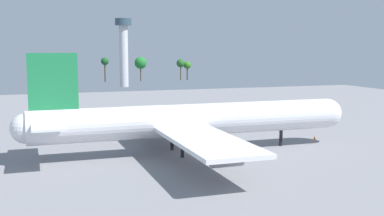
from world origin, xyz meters
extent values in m
plane|color=gray|center=(0.00, 0.00, 0.00)|extent=(269.54, 269.54, 0.00)
cylinder|color=silver|center=(0.00, 0.00, 6.47)|extent=(61.67, 6.25, 6.25)
sphere|color=silver|center=(30.83, 0.00, 6.47)|extent=(6.12, 6.12, 6.12)
sphere|color=silver|center=(-30.83, 0.00, 6.47)|extent=(5.31, 5.31, 5.31)
cube|color=#1E7F47|center=(-25.90, 0.00, 14.59)|extent=(8.63, 0.50, 10.00)
cube|color=silver|center=(-27.13, -4.99, 7.40)|extent=(5.55, 9.37, 0.36)
cube|color=silver|center=(-27.13, 4.99, 7.40)|extent=(5.55, 9.37, 0.36)
cube|color=silver|center=(-3.08, -16.04, 5.53)|extent=(10.48, 28.32, 0.70)
cube|color=silver|center=(-3.08, 16.04, 5.53)|extent=(10.48, 28.32, 0.70)
cylinder|color=gray|center=(-2.08, -11.79, 3.87)|extent=(5.00, 2.62, 2.62)
cylinder|color=gray|center=(-2.08, -22.27, 3.87)|extent=(5.00, 2.62, 2.62)
cylinder|color=gray|center=(-2.08, 11.79, 3.87)|extent=(5.00, 2.62, 2.62)
cylinder|color=gray|center=(-2.08, 22.27, 3.87)|extent=(5.00, 2.62, 2.62)
cylinder|color=black|center=(19.73, 0.00, 1.67)|extent=(0.70, 0.70, 3.34)
cylinder|color=black|center=(-3.08, -3.44, 1.67)|extent=(0.70, 0.70, 3.34)
cylinder|color=black|center=(-3.08, 3.44, 1.67)|extent=(0.70, 0.70, 3.34)
cone|color=orange|center=(30.32, 3.67, 0.41)|extent=(0.57, 0.57, 0.82)
cylinder|color=silver|center=(17.42, 160.78, 15.86)|extent=(4.46, 4.46, 31.71)
cylinder|color=#334756|center=(17.42, 160.78, 33.47)|extent=(8.47, 8.47, 3.51)
cylinder|color=#51381E|center=(-23.51, 199.60, 5.26)|extent=(0.66, 0.66, 10.52)
sphere|color=#1A6427|center=(-23.51, 199.60, 11.72)|extent=(4.01, 4.01, 4.01)
cylinder|color=#51381E|center=(-19.28, 199.60, 3.91)|extent=(0.79, 0.79, 7.81)
sphere|color=#1A5620|center=(-19.28, 199.60, 9.74)|extent=(6.42, 6.42, 6.42)
cylinder|color=#51381E|center=(-15.45, 199.60, 4.33)|extent=(0.52, 0.52, 8.66)
sphere|color=#2F522A|center=(-15.45, 199.60, 10.77)|extent=(7.03, 7.03, 7.03)
cylinder|color=#51381E|center=(13.43, 199.60, 5.45)|extent=(0.83, 0.83, 10.90)
sphere|color=#1D5224|center=(13.43, 199.60, 12.31)|extent=(4.69, 4.69, 4.69)
cylinder|color=#51381E|center=(35.02, 199.60, 4.44)|extent=(0.67, 0.67, 8.87)
sphere|color=#20772D|center=(35.02, 199.60, 11.07)|extent=(7.34, 7.34, 7.34)
cylinder|color=#51381E|center=(60.56, 199.60, 4.52)|extent=(0.66, 0.66, 9.04)
sphere|color=#255E27|center=(60.56, 199.60, 10.62)|extent=(5.26, 5.26, 5.26)
cylinder|color=#51381E|center=(64.90, 199.60, 3.97)|extent=(0.86, 0.86, 7.94)
sphere|color=#327820|center=(64.90, 199.60, 9.37)|extent=(4.77, 4.77, 4.77)
camera|label=1|loc=(-30.03, -88.10, 20.61)|focal=45.09mm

